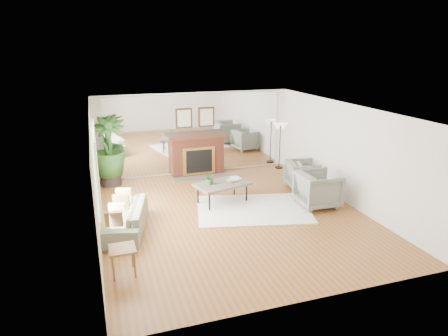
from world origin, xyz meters
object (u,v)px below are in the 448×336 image
object	(u,v)px
fireplace	(197,154)
side_table	(122,252)
coffee_table	(222,185)
armchair_back	(302,174)
floor_lamp	(280,130)
potted_ficus	(109,149)
sofa	(126,218)
armchair_front	(318,189)

from	to	relation	value
fireplace	side_table	size ratio (longest dim) A/B	4.02
side_table	coffee_table	bearing A→B (deg)	44.41
fireplace	armchair_back	size ratio (longest dim) A/B	2.45
side_table	floor_lamp	size ratio (longest dim) A/B	0.34
armchair_back	side_table	distance (m)	5.99
armchair_back	floor_lamp	size ratio (longest dim) A/B	0.56
coffee_table	armchair_back	world-z (taller)	armchair_back
side_table	potted_ficus	distance (m)	4.95
sofa	potted_ficus	distance (m)	3.23
armchair_front	floor_lamp	xyz separation A→B (m)	(0.50, 3.23, 0.83)
sofa	potted_ficus	world-z (taller)	potted_ficus
armchair_back	side_table	size ratio (longest dim) A/B	1.64
fireplace	sofa	world-z (taller)	fireplace
side_table	armchair_front	bearing A→B (deg)	19.14
coffee_table	potted_ficus	world-z (taller)	potted_ficus
coffee_table	armchair_back	xyz separation A→B (m)	(2.50, 0.43, -0.11)
sofa	side_table	distance (m)	1.80
armchair_back	side_table	world-z (taller)	armchair_back
floor_lamp	potted_ficus	bearing A→B (deg)	180.00
coffee_table	armchair_front	distance (m)	2.38
coffee_table	potted_ficus	xyz separation A→B (m)	(-2.61, 2.31, 0.57)
armchair_front	side_table	bearing A→B (deg)	112.11
fireplace	armchair_front	distance (m)	4.05
floor_lamp	armchair_back	bearing A→B (deg)	-95.78
coffee_table	sofa	world-z (taller)	sofa
armchair_back	fireplace	bearing A→B (deg)	61.25
armchair_back	sofa	bearing A→B (deg)	114.46
sofa	armchair_front	size ratio (longest dim) A/B	2.01
sofa	potted_ficus	xyz separation A→B (m)	(-0.15, 3.13, 0.77)
fireplace	potted_ficus	size ratio (longest dim) A/B	1.04
coffee_table	side_table	xyz separation A→B (m)	(-2.66, -2.61, -0.06)
coffee_table	floor_lamp	bearing A→B (deg)	40.61
fireplace	armchair_front	world-z (taller)	fireplace
coffee_table	armchair_front	xyz separation A→B (m)	(2.19, -0.92, -0.05)
fireplace	floor_lamp	size ratio (longest dim) A/B	1.38
fireplace	floor_lamp	distance (m)	2.77
fireplace	armchair_front	bearing A→B (deg)	-56.99
fireplace	coffee_table	world-z (taller)	fireplace
fireplace	coffee_table	distance (m)	2.47
fireplace	potted_ficus	distance (m)	2.63
armchair_back	potted_ficus	xyz separation A→B (m)	(-5.11, 1.87, 0.67)
sofa	side_table	size ratio (longest dim) A/B	3.80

